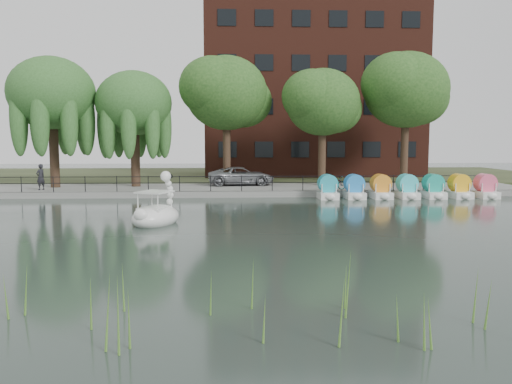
{
  "coord_description": "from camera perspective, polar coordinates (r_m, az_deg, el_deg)",
  "views": [
    {
      "loc": [
        -0.59,
        -18.95,
        3.71
      ],
      "look_at": [
        0.5,
        4.0,
        1.3
      ],
      "focal_mm": 35.0,
      "sensor_mm": 36.0,
      "label": 1
    }
  ],
  "objects": [
    {
      "name": "ground_plane",
      "position": [
        19.32,
        -0.92,
        -5.08
      ],
      "size": [
        120.0,
        120.0,
        0.0
      ],
      "primitive_type": "plane",
      "color": "#384440"
    },
    {
      "name": "promenade",
      "position": [
        35.13,
        -1.74,
        0.25
      ],
      "size": [
        40.0,
        6.0,
        0.4
      ],
      "primitive_type": "cube",
      "color": "gray",
      "rests_on": "ground_plane"
    },
    {
      "name": "kerb",
      "position": [
        32.19,
        -1.65,
        -0.27
      ],
      "size": [
        40.0,
        0.25,
        0.4
      ],
      "primitive_type": "cube",
      "color": "gray",
      "rests_on": "ground_plane"
    },
    {
      "name": "land_strip",
      "position": [
        49.08,
        -2.02,
        1.86
      ],
      "size": [
        60.0,
        22.0,
        0.36
      ],
      "primitive_type": "cube",
      "color": "#47512D",
      "rests_on": "ground_plane"
    },
    {
      "name": "railing",
      "position": [
        32.3,
        -1.66,
        1.43
      ],
      "size": [
        32.0,
        0.05,
        1.0
      ],
      "color": "black",
      "rests_on": "promenade"
    },
    {
      "name": "apartment_building",
      "position": [
        49.82,
        6.21,
        12.46
      ],
      "size": [
        20.0,
        10.07,
        18.0
      ],
      "color": "#4C1E16",
      "rests_on": "land_strip"
    },
    {
      "name": "willow_left",
      "position": [
        37.69,
        -22.32,
        10.36
      ],
      "size": [
        5.88,
        5.88,
        9.01
      ],
      "color": "#473323",
      "rests_on": "promenade"
    },
    {
      "name": "willow_mid",
      "position": [
        36.69,
        -13.77,
        9.78
      ],
      "size": [
        5.32,
        5.32,
        8.15
      ],
      "color": "#473323",
      "rests_on": "promenade"
    },
    {
      "name": "broadleaf_center",
      "position": [
        37.1,
        -3.41,
        11.16
      ],
      "size": [
        6.0,
        6.0,
        9.25
      ],
      "color": "#473323",
      "rests_on": "promenade"
    },
    {
      "name": "broadleaf_right",
      "position": [
        37.14,
        7.63,
        10.07
      ],
      "size": [
        5.4,
        5.4,
        8.32
      ],
      "color": "#473323",
      "rests_on": "promenade"
    },
    {
      "name": "broadleaf_far",
      "position": [
        39.84,
        16.8,
        11.05
      ],
      "size": [
        6.3,
        6.3,
        9.71
      ],
      "color": "#473323",
      "rests_on": "promenade"
    },
    {
      "name": "minivan",
      "position": [
        36.51,
        -1.71,
        2.0
      ],
      "size": [
        2.97,
        5.72,
        1.54
      ],
      "primitive_type": "imported",
      "rotation": [
        0.0,
        0.0,
        1.65
      ],
      "color": "gray",
      "rests_on": "promenade"
    },
    {
      "name": "bicycle",
      "position": [
        33.54,
        8.91,
        1.11
      ],
      "size": [
        1.05,
        1.82,
        1.0
      ],
      "primitive_type": "imported",
      "rotation": [
        0.0,
        0.0,
        1.85
      ],
      "color": "gray",
      "rests_on": "promenade"
    },
    {
      "name": "pedestrian",
      "position": [
        35.87,
        -23.41,
        1.78
      ],
      "size": [
        0.77,
        0.86,
        1.98
      ],
      "primitive_type": "imported",
      "rotation": [
        0.0,
        0.0,
        4.2
      ],
      "color": "black",
      "rests_on": "promenade"
    },
    {
      "name": "swan_boat",
      "position": [
        22.52,
        -11.32,
        -2.31
      ],
      "size": [
        2.65,
        3.17,
        2.3
      ],
      "rotation": [
        0.0,
        0.0,
        -0.41
      ],
      "color": "white",
      "rests_on": "ground_plane"
    },
    {
      "name": "pedal_boat_row",
      "position": [
        33.14,
        16.88,
        0.36
      ],
      "size": [
        11.35,
        1.7,
        1.4
      ],
      "color": "white",
      "rests_on": "ground_plane"
    },
    {
      "name": "reed_bank",
      "position": [
        10.28,
        12.27,
        -11.76
      ],
      "size": [
        24.0,
        2.4,
        1.2
      ],
      "color": "#669938",
      "rests_on": "ground_plane"
    }
  ]
}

